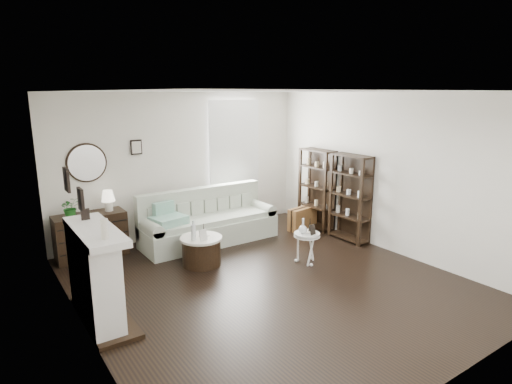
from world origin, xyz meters
TOP-DOWN VIEW (x-y plane):
  - room at (0.73, 2.70)m, footprint 5.50×5.50m
  - fireplace at (-2.32, 0.30)m, footprint 0.50×1.40m
  - shelf_unit_far at (2.33, 1.55)m, footprint 0.30×0.80m
  - shelf_unit_near at (2.33, 0.65)m, footprint 0.30×0.80m
  - sofa at (0.13, 2.08)m, footprint 2.48×0.86m
  - quilt at (-0.68, 1.95)m, footprint 0.63×0.55m
  - suitcase at (2.04, 1.63)m, footprint 0.69×0.33m
  - dresser at (-1.85, 2.47)m, footprint 1.12×0.48m
  - table_lamp at (-1.52, 2.47)m, footprint 0.25×0.25m
  - potted_plant at (-2.13, 2.42)m, footprint 0.34×0.31m
  - drum_table at (-0.49, 1.13)m, footprint 0.66×0.66m
  - pedestal_table at (0.93, 0.24)m, footprint 0.42×0.42m
  - eiffel_drum at (-0.42, 1.18)m, footprint 0.12×0.12m
  - bottle_drum at (-0.66, 1.06)m, footprint 0.07×0.07m
  - card_frame_drum at (-0.54, 0.96)m, footprint 0.14×0.08m
  - eiffel_ped at (1.01, 0.26)m, footprint 0.14×0.14m
  - flask_ped at (0.86, 0.25)m, footprint 0.13×0.13m
  - card_frame_ped at (0.95, 0.13)m, footprint 0.13×0.07m

SIDE VIEW (x-z plane):
  - suitcase at x=2.04m, z-range 0.00..0.44m
  - drum_table at x=-0.49m, z-range 0.00..0.46m
  - sofa at x=0.13m, z-range -0.16..0.80m
  - dresser at x=-1.85m, z-range 0.00..0.75m
  - pedestal_table at x=0.93m, z-range 0.21..0.72m
  - fireplace at x=-2.32m, z-range -0.38..1.46m
  - eiffel_drum at x=-0.42m, z-range 0.46..0.64m
  - card_frame_drum at x=-0.54m, z-range 0.46..0.64m
  - quilt at x=-0.68m, z-range 0.50..0.64m
  - card_frame_ped at x=0.95m, z-range 0.51..0.67m
  - eiffel_ped at x=1.01m, z-range 0.51..0.70m
  - bottle_drum at x=-0.66m, z-range 0.46..0.78m
  - flask_ped at x=0.86m, z-range 0.51..0.76m
  - shelf_unit_far at x=2.33m, z-range 0.00..1.60m
  - shelf_unit_near at x=2.33m, z-range 0.00..1.60m
  - potted_plant at x=-2.13m, z-range 0.75..1.08m
  - table_lamp at x=-1.52m, z-range 0.75..1.10m
  - room at x=0.73m, z-range -1.15..4.35m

